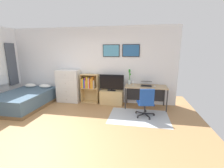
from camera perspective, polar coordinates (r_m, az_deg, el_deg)
The scene contains 14 objects.
ground_plane at distance 3.92m, azimuth -19.17°, elevation -16.99°, with size 7.20×7.20×0.00m, color #A87A4C.
wall_back_with_posters at distance 5.67m, azimuth -7.91°, elevation 7.02°, with size 6.12×0.09×2.70m.
area_rug at distance 4.57m, azimuth 9.99°, elevation -12.00°, with size 1.70×1.20×0.01m, color #B2B7BC.
bed at distance 5.97m, azimuth -29.93°, elevation -5.02°, with size 1.43×2.01×0.64m.
dresser at distance 5.85m, azimuth -16.00°, elevation -0.74°, with size 0.83×0.46×1.19m.
bookshelf at distance 5.59m, azimuth -8.56°, elevation -0.63°, with size 0.63×0.30×1.05m.
tv_stand at distance 5.44m, azimuth -0.14°, elevation -4.98°, with size 0.80×0.41×0.50m.
television at distance 5.28m, azimuth -0.18°, elevation 0.51°, with size 0.86×0.16×0.57m.
desk at distance 5.23m, azimuth 12.55°, elevation -1.92°, with size 1.35×0.63×0.74m.
office_chair at distance 4.43m, azimuth 12.60°, elevation -6.60°, with size 0.58×0.57×0.86m.
laptop at distance 5.17m, azimuth 12.78°, elevation 0.07°, with size 0.36×0.39×0.16m.
computer_mouse at distance 5.09m, azimuth 15.74°, elevation -0.80°, with size 0.06×0.10×0.03m, color silver.
bamboo_vase at distance 5.27m, azimuth 6.60°, elevation 2.43°, with size 0.09×0.09×0.52m.
wine_glass at distance 5.04m, azimuth 8.02°, elevation 0.78°, with size 0.07×0.07×0.18m.
Camera 1 is at (1.79, -2.93, 1.88)m, focal length 24.33 mm.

